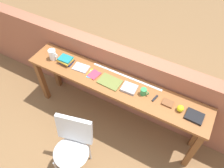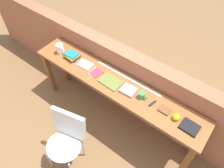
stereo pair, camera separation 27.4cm
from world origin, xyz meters
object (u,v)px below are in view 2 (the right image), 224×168
(magazine_cycling, at_px, (85,64))
(book_repair_rightmost, at_px, (190,127))
(pitcher_white, at_px, (60,49))
(chair_white_moulded, at_px, (66,139))
(leather_journal_brown, at_px, (165,110))
(book_stack_leftmost, at_px, (72,56))
(pamphlet_pile_colourful, at_px, (95,72))
(book_open_centre, at_px, (110,81))
(sports_ball_small, at_px, (176,117))
(multitool_folded, at_px, (152,103))
(mug, at_px, (142,95))

(magazine_cycling, distance_m, book_repair_rightmost, 1.55)
(pitcher_white, bearing_deg, magazine_cycling, 4.04)
(pitcher_white, bearing_deg, chair_white_moulded, -44.16)
(magazine_cycling, distance_m, leather_journal_brown, 1.23)
(chair_white_moulded, distance_m, book_stack_leftmost, 1.14)
(book_stack_leftmost, xyz_separation_m, pamphlet_pile_colourful, (0.44, -0.02, -0.04))
(pamphlet_pile_colourful, bearing_deg, book_open_centre, -1.86)
(pitcher_white, relative_size, book_open_centre, 0.64)
(leather_journal_brown, xyz_separation_m, sports_ball_small, (0.15, -0.03, 0.03))
(chair_white_moulded, relative_size, multitool_folded, 8.10)
(pamphlet_pile_colourful, relative_size, multitool_folded, 1.58)
(sports_ball_small, bearing_deg, multitool_folded, 176.01)
(chair_white_moulded, bearing_deg, pitcher_white, 135.84)
(book_stack_leftmost, height_order, pamphlet_pile_colourful, book_stack_leftmost)
(pitcher_white, distance_m, mug, 1.36)
(pamphlet_pile_colourful, bearing_deg, mug, 1.63)
(book_stack_leftmost, xyz_separation_m, leather_journal_brown, (1.47, 0.01, -0.03))
(pamphlet_pile_colourful, xyz_separation_m, book_open_centre, (0.26, -0.01, 0.00))
(pitcher_white, height_order, book_open_centre, pitcher_white)
(pitcher_white, height_order, magazine_cycling, pitcher_white)
(book_open_centre, bearing_deg, chair_white_moulded, -91.91)
(pitcher_white, bearing_deg, sports_ball_small, 0.22)
(book_open_centre, bearing_deg, book_stack_leftmost, 180.00)
(pitcher_white, relative_size, leather_journal_brown, 1.41)
(book_open_centre, relative_size, mug, 2.61)
(mug, bearing_deg, pitcher_white, -178.89)
(mug, height_order, sports_ball_small, mug)
(magazine_cycling, height_order, pamphlet_pile_colourful, magazine_cycling)
(mug, height_order, book_repair_rightmost, mug)
(book_open_centre, distance_m, leather_journal_brown, 0.76)
(pamphlet_pile_colourful, distance_m, book_repair_rightmost, 1.35)
(chair_white_moulded, xyz_separation_m, pitcher_white, (-0.85, 0.82, 0.43))
(pamphlet_pile_colourful, bearing_deg, sports_ball_small, 0.05)
(multitool_folded, distance_m, leather_journal_brown, 0.16)
(mug, bearing_deg, sports_ball_small, -2.39)
(leather_journal_brown, bearing_deg, book_stack_leftmost, -179.02)
(book_stack_leftmost, height_order, book_repair_rightmost, book_stack_leftmost)
(mug, distance_m, multitool_folded, 0.16)
(chair_white_moulded, distance_m, pamphlet_pile_colourful, 0.93)
(book_stack_leftmost, distance_m, book_open_centre, 0.71)
(chair_white_moulded, relative_size, book_open_centre, 3.10)
(pitcher_white, height_order, leather_journal_brown, pitcher_white)
(mug, bearing_deg, book_repair_rightmost, -2.32)
(pitcher_white, distance_m, multitool_folded, 1.51)
(pitcher_white, height_order, book_repair_rightmost, pitcher_white)
(book_stack_leftmost, distance_m, multitool_folded, 1.31)
(sports_ball_small, relative_size, book_repair_rightmost, 0.41)
(leather_journal_brown, distance_m, book_repair_rightmost, 0.33)
(book_stack_leftmost, bearing_deg, book_open_centre, -2.34)
(pamphlet_pile_colourful, bearing_deg, magazine_cycling, 172.96)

